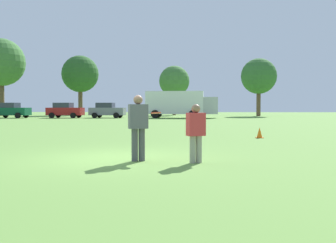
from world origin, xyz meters
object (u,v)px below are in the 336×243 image
object	(u,v)px
traffic_cone	(260,133)
box_truck	(180,103)
player_thrower	(138,124)
player_defender	(196,130)
parked_car_center	(107,110)
frisbee	(156,113)
parked_car_near_left	(11,110)
parked_car_mid_left	(65,110)

from	to	relation	value
traffic_cone	box_truck	xyz separation A→B (m)	(-4.14, 28.62, 1.52)
player_thrower	player_defender	xyz separation A→B (m)	(1.48, -0.25, -0.14)
box_truck	parked_car_center	bearing A→B (deg)	-178.88
player_thrower	box_truck	bearing A→B (deg)	89.49
parked_car_center	frisbee	bearing A→B (deg)	-75.95
traffic_cone	parked_car_near_left	world-z (taller)	parked_car_near_left
parked_car_center	parked_car_near_left	bearing A→B (deg)	-174.12
parked_car_mid_left	traffic_cone	bearing A→B (deg)	-57.28
parked_car_center	player_thrower	bearing A→B (deg)	-76.69
player_thrower	parked_car_mid_left	world-z (taller)	parked_car_mid_left
parked_car_mid_left	frisbee	bearing A→B (deg)	-68.40
player_defender	box_truck	size ratio (longest dim) A/B	0.17
frisbee	parked_car_mid_left	bearing A→B (deg)	111.60
player_defender	parked_car_mid_left	distance (m)	38.55
player_thrower	traffic_cone	size ratio (longest dim) A/B	3.55
frisbee	parked_car_mid_left	xyz separation A→B (m)	(-13.90, 35.10, -0.32)
player_thrower	player_defender	bearing A→B (deg)	-9.77
parked_car_mid_left	box_truck	world-z (taller)	box_truck
traffic_cone	parked_car_center	size ratio (longest dim) A/B	0.11
parked_car_mid_left	parked_car_center	world-z (taller)	same
parked_car_center	player_defender	bearing A→B (deg)	-74.58
parked_car_mid_left	box_truck	distance (m)	13.82
player_defender	parked_car_center	xyz separation A→B (m)	(-9.96, 36.10, 0.10)
box_truck	frisbee	bearing A→B (deg)	-89.80
frisbee	parked_car_near_left	xyz separation A→B (m)	(-20.23, 34.50, -0.32)
parked_car_near_left	parked_car_center	size ratio (longest dim) A/B	1.00
traffic_cone	parked_car_center	bearing A→B (deg)	114.47
box_truck	parked_car_mid_left	bearing A→B (deg)	-176.94
traffic_cone	box_truck	distance (m)	28.96
player_thrower	parked_car_center	distance (m)	36.84
traffic_cone	parked_car_near_left	size ratio (longest dim) A/B	0.11
frisbee	traffic_cone	size ratio (longest dim) A/B	0.57
player_defender	frisbee	bearing A→B (deg)	156.85
frisbee	box_truck	size ratio (longest dim) A/B	0.03
frisbee	parked_car_mid_left	distance (m)	37.75
player_thrower	parked_car_near_left	xyz separation A→B (m)	(-19.78, 34.68, -0.03)
box_truck	player_thrower	bearing A→B (deg)	-90.51
frisbee	parked_car_near_left	bearing A→B (deg)	120.39
player_defender	traffic_cone	xyz separation A→B (m)	(2.99, 7.65, -0.59)
player_defender	box_truck	world-z (taller)	box_truck
parked_car_mid_left	parked_car_center	size ratio (longest dim) A/B	1.00
parked_car_center	traffic_cone	bearing A→B (deg)	-65.53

